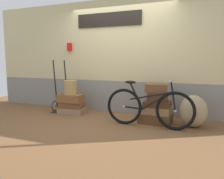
{
  "coord_description": "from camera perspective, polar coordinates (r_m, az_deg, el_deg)",
  "views": [
    {
      "loc": [
        1.73,
        -4.16,
        1.26
      ],
      "look_at": [
        0.04,
        0.11,
        0.65
      ],
      "focal_mm": 35.11,
      "sensor_mm": 36.0,
      "label": 1
    }
  ],
  "objects": [
    {
      "name": "luggage_trolley",
      "position": [
        5.52,
        -13.25,
        -2.52
      ],
      "size": [
        0.39,
        0.35,
        1.26
      ],
      "color": "black",
      "rests_on": "ground"
    },
    {
      "name": "suitcase_7",
      "position": [
        4.5,
        11.5,
        0.46
      ],
      "size": [
        0.47,
        0.39,
        0.16
      ],
      "primitive_type": "cube",
      "rotation": [
        0.0,
        0.0,
        0.12
      ],
      "color": "brown",
      "rests_on": "suitcase_6"
    },
    {
      "name": "suitcase_2",
      "position": [
        5.24,
        -10.76,
        -2.25
      ],
      "size": [
        0.57,
        0.34,
        0.18
      ],
      "primitive_type": "cube",
      "rotation": [
        0.0,
        0.0,
        0.01
      ],
      "color": "brown",
      "rests_on": "suitcase_1"
    },
    {
      "name": "suitcase_5",
      "position": [
        4.53,
        11.68,
        -3.69
      ],
      "size": [
        0.52,
        0.39,
        0.11
      ],
      "primitive_type": "cube",
      "rotation": [
        0.0,
        0.0,
        -0.01
      ],
      "color": "#4C2D19",
      "rests_on": "suitcase_4"
    },
    {
      "name": "suitcase_0",
      "position": [
        5.34,
        -10.36,
        -5.41
      ],
      "size": [
        0.64,
        0.4,
        0.14
      ],
      "primitive_type": "cube",
      "rotation": [
        0.0,
        0.0,
        0.06
      ],
      "color": "#937051",
      "rests_on": "ground"
    },
    {
      "name": "suitcase_6",
      "position": [
        4.46,
        11.77,
        -1.91
      ],
      "size": [
        0.37,
        0.29,
        0.19
      ],
      "primitive_type": "cube",
      "rotation": [
        0.0,
        0.0,
        -0.06
      ],
      "color": "#4C2D19",
      "rests_on": "suitcase_5"
    },
    {
      "name": "suitcase_1",
      "position": [
        5.29,
        -10.46,
        -3.96
      ],
      "size": [
        0.57,
        0.35,
        0.15
      ],
      "primitive_type": "cube",
      "rotation": [
        0.0,
        0.0,
        0.06
      ],
      "color": "brown",
      "rests_on": "suitcase_0"
    },
    {
      "name": "burlap_sack",
      "position": [
        4.43,
        20.43,
        -5.31
      ],
      "size": [
        0.51,
        0.43,
        0.61
      ],
      "primitive_type": "ellipsoid",
      "color": "#9E8966",
      "rests_on": "ground"
    },
    {
      "name": "suitcase_3",
      "position": [
        4.58,
        11.26,
        -7.36
      ],
      "size": [
        0.65,
        0.48,
        0.18
      ],
      "primitive_type": "cube",
      "rotation": [
        0.0,
        0.0,
        -0.06
      ],
      "color": "brown",
      "rests_on": "ground"
    },
    {
      "name": "ground",
      "position": [
        4.69,
        -0.93,
        -8.37
      ],
      "size": [
        9.22,
        5.2,
        0.06
      ],
      "primitive_type": "cube",
      "color": "brown"
    },
    {
      "name": "station_building",
      "position": [
        5.29,
        2.69,
        8.54
      ],
      "size": [
        7.22,
        0.74,
        2.68
      ],
      "color": "gray",
      "rests_on": "ground"
    },
    {
      "name": "bicycle",
      "position": [
        4.19,
        9.44,
        -4.69
      ],
      "size": [
        1.69,
        0.46,
        0.92
      ],
      "color": "black",
      "rests_on": "ground"
    },
    {
      "name": "wicker_basket",
      "position": [
        5.22,
        -10.76,
        0.54
      ],
      "size": [
        0.3,
        0.3,
        0.33
      ],
      "primitive_type": "cylinder",
      "color": "#A8844C",
      "rests_on": "suitcase_2"
    },
    {
      "name": "suitcase_4",
      "position": [
        4.58,
        11.59,
        -5.23
      ],
      "size": [
        0.58,
        0.43,
        0.15
      ],
      "primitive_type": "cube",
      "rotation": [
        0.0,
        0.0,
        -0.06
      ],
      "color": "#9E754C",
      "rests_on": "suitcase_3"
    }
  ]
}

